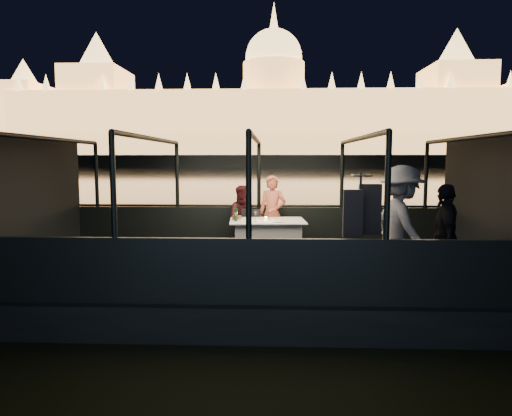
{
  "coord_description": "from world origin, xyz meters",
  "views": [
    {
      "loc": [
        0.33,
        -7.95,
        2.44
      ],
      "look_at": [
        0.0,
        0.4,
        1.55
      ],
      "focal_mm": 32.0,
      "sensor_mm": 36.0,
      "label": 1
    }
  ],
  "objects_px": {
    "chair_port_left": "(250,232)",
    "wine_bottle": "(236,213)",
    "passenger_stripe": "(401,231)",
    "chair_port_right": "(268,232)",
    "dining_table_central": "(267,239)",
    "passenger_dark": "(445,232)",
    "person_man_maroon": "(244,216)",
    "person_woman_coral": "(272,216)",
    "coat_stand": "(360,232)"
  },
  "relations": [
    {
      "from": "chair_port_left",
      "to": "wine_bottle",
      "type": "relative_size",
      "value": 2.88
    },
    {
      "from": "passenger_stripe",
      "to": "wine_bottle",
      "type": "xyz_separation_m",
      "value": [
        -2.66,
        1.7,
        0.06
      ]
    },
    {
      "from": "chair_port_right",
      "to": "wine_bottle",
      "type": "relative_size",
      "value": 2.57
    },
    {
      "from": "dining_table_central",
      "to": "passenger_dark",
      "type": "xyz_separation_m",
      "value": [
        2.69,
        -1.92,
        0.47
      ]
    },
    {
      "from": "dining_table_central",
      "to": "person_man_maroon",
      "type": "xyz_separation_m",
      "value": [
        -0.51,
        0.75,
        0.36
      ]
    },
    {
      "from": "chair_port_left",
      "to": "passenger_dark",
      "type": "relative_size",
      "value": 0.57
    },
    {
      "from": "person_woman_coral",
      "to": "coat_stand",
      "type": "bearing_deg",
      "value": -51.31
    },
    {
      "from": "dining_table_central",
      "to": "wine_bottle",
      "type": "bearing_deg",
      "value": -166.78
    },
    {
      "from": "person_man_maroon",
      "to": "passenger_stripe",
      "type": "relative_size",
      "value": 0.75
    },
    {
      "from": "dining_table_central",
      "to": "wine_bottle",
      "type": "relative_size",
      "value": 4.65
    },
    {
      "from": "passenger_dark",
      "to": "wine_bottle",
      "type": "distance_m",
      "value": 3.74
    },
    {
      "from": "dining_table_central",
      "to": "chair_port_right",
      "type": "height_order",
      "value": "chair_port_right"
    },
    {
      "from": "person_man_maroon",
      "to": "passenger_stripe",
      "type": "bearing_deg",
      "value": -47.35
    },
    {
      "from": "chair_port_left",
      "to": "passenger_stripe",
      "type": "bearing_deg",
      "value": -25.81
    },
    {
      "from": "person_woman_coral",
      "to": "dining_table_central",
      "type": "bearing_deg",
      "value": -81.34
    },
    {
      "from": "chair_port_left",
      "to": "chair_port_right",
      "type": "distance_m",
      "value": 0.38
    },
    {
      "from": "coat_stand",
      "to": "person_man_maroon",
      "type": "height_order",
      "value": "coat_stand"
    },
    {
      "from": "dining_table_central",
      "to": "passenger_dark",
      "type": "distance_m",
      "value": 3.34
    },
    {
      "from": "chair_port_left",
      "to": "passenger_stripe",
      "type": "height_order",
      "value": "passenger_stripe"
    },
    {
      "from": "passenger_dark",
      "to": "chair_port_left",
      "type": "bearing_deg",
      "value": -115.05
    },
    {
      "from": "chair_port_right",
      "to": "wine_bottle",
      "type": "xyz_separation_m",
      "value": [
        -0.6,
        -0.72,
        0.47
      ]
    },
    {
      "from": "dining_table_central",
      "to": "chair_port_left",
      "type": "height_order",
      "value": "chair_port_left"
    },
    {
      "from": "dining_table_central",
      "to": "person_woman_coral",
      "type": "relative_size",
      "value": 0.9
    },
    {
      "from": "person_woman_coral",
      "to": "person_man_maroon",
      "type": "bearing_deg",
      "value": -164.56
    },
    {
      "from": "chair_port_left",
      "to": "passenger_dark",
      "type": "xyz_separation_m",
      "value": [
        3.05,
        -2.37,
        0.4
      ]
    },
    {
      "from": "person_woman_coral",
      "to": "chair_port_left",
      "type": "bearing_deg",
      "value": -130.99
    },
    {
      "from": "chair_port_right",
      "to": "passenger_stripe",
      "type": "bearing_deg",
      "value": -41.18
    },
    {
      "from": "coat_stand",
      "to": "passenger_dark",
      "type": "relative_size",
      "value": 1.11
    },
    {
      "from": "chair_port_right",
      "to": "person_man_maroon",
      "type": "bearing_deg",
      "value": 170.33
    },
    {
      "from": "dining_table_central",
      "to": "chair_port_right",
      "type": "distance_m",
      "value": 0.59
    },
    {
      "from": "chair_port_right",
      "to": "passenger_dark",
      "type": "xyz_separation_m",
      "value": [
        2.7,
        -2.5,
        0.4
      ]
    },
    {
      "from": "person_man_maroon",
      "to": "chair_port_left",
      "type": "bearing_deg",
      "value": -65.04
    },
    {
      "from": "chair_port_right",
      "to": "person_woman_coral",
      "type": "bearing_deg",
      "value": 68.96
    },
    {
      "from": "dining_table_central",
      "to": "coat_stand",
      "type": "distance_m",
      "value": 2.67
    },
    {
      "from": "person_man_maroon",
      "to": "dining_table_central",
      "type": "bearing_deg",
      "value": -57.72
    },
    {
      "from": "chair_port_left",
      "to": "person_man_maroon",
      "type": "distance_m",
      "value": 0.45
    },
    {
      "from": "coat_stand",
      "to": "wine_bottle",
      "type": "height_order",
      "value": "coat_stand"
    },
    {
      "from": "coat_stand",
      "to": "passenger_dark",
      "type": "height_order",
      "value": "coat_stand"
    },
    {
      "from": "person_man_maroon",
      "to": "passenger_dark",
      "type": "distance_m",
      "value": 4.17
    },
    {
      "from": "chair_port_left",
      "to": "wine_bottle",
      "type": "xyz_separation_m",
      "value": [
        -0.24,
        -0.59,
        0.47
      ]
    },
    {
      "from": "chair_port_right",
      "to": "chair_port_left",
      "type": "bearing_deg",
      "value": -151.27
    },
    {
      "from": "chair_port_left",
      "to": "coat_stand",
      "type": "relative_size",
      "value": 0.51
    },
    {
      "from": "chair_port_left",
      "to": "person_woman_coral",
      "type": "bearing_deg",
      "value": 51.05
    },
    {
      "from": "wine_bottle",
      "to": "coat_stand",
      "type": "bearing_deg",
      "value": -46.92
    },
    {
      "from": "coat_stand",
      "to": "chair_port_right",
      "type": "bearing_deg",
      "value": 115.82
    },
    {
      "from": "person_man_maroon",
      "to": "passenger_dark",
      "type": "relative_size",
      "value": 0.88
    },
    {
      "from": "person_man_maroon",
      "to": "passenger_dark",
      "type": "xyz_separation_m",
      "value": [
        3.21,
        -2.67,
        0.1
      ]
    },
    {
      "from": "dining_table_central",
      "to": "person_woman_coral",
      "type": "xyz_separation_m",
      "value": [
        0.09,
        0.75,
        0.36
      ]
    },
    {
      "from": "chair_port_left",
      "to": "coat_stand",
      "type": "xyz_separation_m",
      "value": [
        1.72,
        -2.69,
        0.45
      ]
    },
    {
      "from": "person_woman_coral",
      "to": "person_man_maroon",
      "type": "relative_size",
      "value": 1.15
    }
  ]
}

